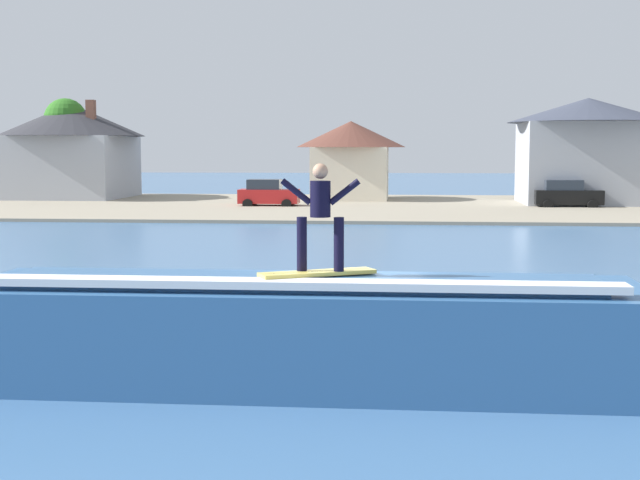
{
  "coord_description": "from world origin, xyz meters",
  "views": [
    {
      "loc": [
        0.88,
        -15.67,
        3.76
      ],
      "look_at": [
        -0.7,
        1.42,
        2.03
      ],
      "focal_mm": 50.52,
      "sensor_mm": 36.0,
      "label": 1
    }
  ],
  "objects_px": {
    "wave_crest": "(304,330)",
    "tree_tall_bare": "(66,121)",
    "surfer": "(320,211)",
    "car_near_shore": "(268,194)",
    "surfboard": "(317,273)",
    "house_small_cottage": "(351,156)",
    "house_gabled_white": "(587,146)",
    "house_with_chimney": "(72,146)",
    "car_far_shore": "(567,194)"
  },
  "relations": [
    {
      "from": "tree_tall_bare",
      "to": "surfer",
      "type": "bearing_deg",
      "value": -65.17
    },
    {
      "from": "tree_tall_bare",
      "to": "house_with_chimney",
      "type": "bearing_deg",
      "value": 61.72
    },
    {
      "from": "surfboard",
      "to": "wave_crest",
      "type": "bearing_deg",
      "value": 126.96
    },
    {
      "from": "wave_crest",
      "to": "house_with_chimney",
      "type": "bearing_deg",
      "value": 114.25
    },
    {
      "from": "wave_crest",
      "to": "surfer",
      "type": "bearing_deg",
      "value": -47.03
    },
    {
      "from": "car_far_shore",
      "to": "house_small_cottage",
      "type": "distance_m",
      "value": 16.05
    },
    {
      "from": "house_small_cottage",
      "to": "tree_tall_bare",
      "type": "bearing_deg",
      "value": -179.13
    },
    {
      "from": "wave_crest",
      "to": "car_far_shore",
      "type": "xyz_separation_m",
      "value": [
        11.87,
        43.79,
        0.09
      ]
    },
    {
      "from": "car_near_shore",
      "to": "house_gabled_white",
      "type": "bearing_deg",
      "value": 11.62
    },
    {
      "from": "house_with_chimney",
      "to": "surfer",
      "type": "bearing_deg",
      "value": -65.61
    },
    {
      "from": "car_far_shore",
      "to": "house_with_chimney",
      "type": "xyz_separation_m",
      "value": [
        -34.95,
        7.45,
        3.08
      ]
    },
    {
      "from": "car_near_shore",
      "to": "house_with_chimney",
      "type": "distance_m",
      "value": 18.22
    },
    {
      "from": "car_near_shore",
      "to": "tree_tall_bare",
      "type": "height_order",
      "value": "tree_tall_bare"
    },
    {
      "from": "surfboard",
      "to": "house_gabled_white",
      "type": "xyz_separation_m",
      "value": [
        13.51,
        47.7,
        2.18
      ]
    },
    {
      "from": "house_gabled_white",
      "to": "car_near_shore",
      "type": "bearing_deg",
      "value": -168.38
    },
    {
      "from": "wave_crest",
      "to": "surfboard",
      "type": "bearing_deg",
      "value": -53.04
    },
    {
      "from": "surfer",
      "to": "house_with_chimney",
      "type": "xyz_separation_m",
      "value": [
        -23.38,
        51.56,
        1.21
      ]
    },
    {
      "from": "tree_tall_bare",
      "to": "car_far_shore",
      "type": "bearing_deg",
      "value": -11.21
    },
    {
      "from": "surfboard",
      "to": "tree_tall_bare",
      "type": "relative_size",
      "value": 0.24
    },
    {
      "from": "surfer",
      "to": "car_near_shore",
      "type": "xyz_separation_m",
      "value": [
        -7.39,
        43.39,
        -1.87
      ]
    },
    {
      "from": "car_near_shore",
      "to": "house_small_cottage",
      "type": "distance_m",
      "value": 9.67
    },
    {
      "from": "house_gabled_white",
      "to": "house_small_cottage",
      "type": "relative_size",
      "value": 1.34
    },
    {
      "from": "surfboard",
      "to": "tree_tall_bare",
      "type": "xyz_separation_m",
      "value": [
        -23.59,
        51.11,
        4.05
      ]
    },
    {
      "from": "wave_crest",
      "to": "tree_tall_bare",
      "type": "distance_m",
      "value": 56.1
    },
    {
      "from": "wave_crest",
      "to": "surfer",
      "type": "xyz_separation_m",
      "value": [
        0.3,
        -0.32,
        1.96
      ]
    },
    {
      "from": "house_gabled_white",
      "to": "house_small_cottage",
      "type": "bearing_deg",
      "value": 166.89
    },
    {
      "from": "tree_tall_bare",
      "to": "surfboard",
      "type": "bearing_deg",
      "value": -65.22
    },
    {
      "from": "house_with_chimney",
      "to": "house_gabled_white",
      "type": "xyz_separation_m",
      "value": [
        36.85,
        -3.88,
        -0.0
      ]
    },
    {
      "from": "wave_crest",
      "to": "house_gabled_white",
      "type": "relative_size",
      "value": 1.02
    },
    {
      "from": "surfboard",
      "to": "car_far_shore",
      "type": "relative_size",
      "value": 0.44
    },
    {
      "from": "house_gabled_white",
      "to": "wave_crest",
      "type": "bearing_deg",
      "value": -106.21
    },
    {
      "from": "surfboard",
      "to": "house_small_cottage",
      "type": "relative_size",
      "value": 0.23
    },
    {
      "from": "wave_crest",
      "to": "car_far_shore",
      "type": "distance_m",
      "value": 45.37
    },
    {
      "from": "wave_crest",
      "to": "house_with_chimney",
      "type": "relative_size",
      "value": 1.0
    },
    {
      "from": "wave_crest",
      "to": "house_gabled_white",
      "type": "xyz_separation_m",
      "value": [
        13.77,
        47.36,
        3.17
      ]
    },
    {
      "from": "surfer",
      "to": "house_with_chimney",
      "type": "distance_m",
      "value": 56.63
    },
    {
      "from": "house_with_chimney",
      "to": "tree_tall_bare",
      "type": "bearing_deg",
      "value": -118.28
    },
    {
      "from": "surfboard",
      "to": "surfer",
      "type": "relative_size",
      "value": 1.09
    },
    {
      "from": "house_with_chimney",
      "to": "house_small_cottage",
      "type": "bearing_deg",
      "value": -0.43
    },
    {
      "from": "surfboard",
      "to": "house_gabled_white",
      "type": "bearing_deg",
      "value": 74.19
    },
    {
      "from": "surfer",
      "to": "house_gabled_white",
      "type": "distance_m",
      "value": 49.56
    },
    {
      "from": "house_with_chimney",
      "to": "tree_tall_bare",
      "type": "relative_size",
      "value": 1.44
    },
    {
      "from": "car_near_shore",
      "to": "surfer",
      "type": "bearing_deg",
      "value": -80.34
    },
    {
      "from": "car_far_shore",
      "to": "house_with_chimney",
      "type": "relative_size",
      "value": 0.39
    },
    {
      "from": "house_with_chimney",
      "to": "house_gabled_white",
      "type": "distance_m",
      "value": 37.05
    },
    {
      "from": "car_far_shore",
      "to": "car_near_shore",
      "type": "bearing_deg",
      "value": -177.83
    },
    {
      "from": "car_far_shore",
      "to": "house_small_cottage",
      "type": "height_order",
      "value": "house_small_cottage"
    },
    {
      "from": "house_gabled_white",
      "to": "house_with_chimney",
      "type": "bearing_deg",
      "value": 173.99
    },
    {
      "from": "wave_crest",
      "to": "car_near_shore",
      "type": "bearing_deg",
      "value": 99.34
    },
    {
      "from": "car_far_shore",
      "to": "tree_tall_bare",
      "type": "relative_size",
      "value": 0.56
    }
  ]
}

